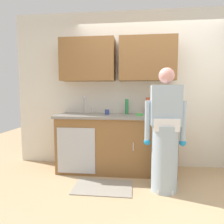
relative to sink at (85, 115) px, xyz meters
The scene contains 14 objects.
ground_plane 1.59m from the sink, 33.09° to the right, with size 9.00×9.00×0.00m, color tan.
kitchen_wall_with_uppers 1.13m from the sink, 16.91° to the left, with size 4.80×0.44×2.70m.
counter_cabinet 0.71m from the sink, ahead, with size 1.90×0.62×0.90m.
countertop 0.53m from the sink, ahead, with size 1.96×0.66×0.04m, color gray.
sink is the anchor object (origin of this frame).
person_at_sink 1.41m from the sink, 27.32° to the right, with size 0.55×0.34×1.62m.
floor_mat 1.20m from the sink, 58.10° to the right, with size 0.80×0.50×0.01m, color gray.
bottle_water_short 1.35m from the sink, ahead, with size 0.08×0.08×0.23m, color #D8D14C.
bottle_cleaner_spray 1.24m from the sink, ahead, with size 0.08×0.08×0.23m, color #D8D14C.
bottle_water_tall 0.73m from the sink, 12.95° to the left, with size 0.06×0.06×0.25m, color #2D8C4C.
bottle_soap 1.09m from the sink, 10.74° to the left, with size 0.07×0.07×0.28m, color #E05933.
cup_by_sink 0.38m from the sink, ahead, with size 0.08×0.08×0.08m, color #33478C.
knife_on_counter 0.40m from the sink, 159.19° to the right, with size 0.24×0.02×0.01m, color silver.
sponge 0.92m from the sink, ahead, with size 0.11×0.07×0.03m, color #4CBF4C.
Camera 1 is at (-0.26, -2.60, 1.31)m, focal length 32.48 mm.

